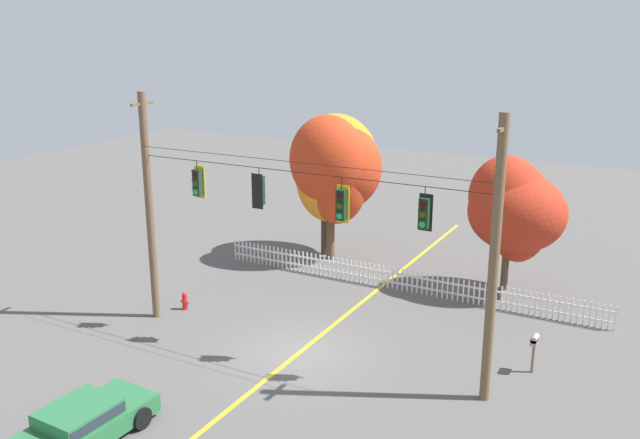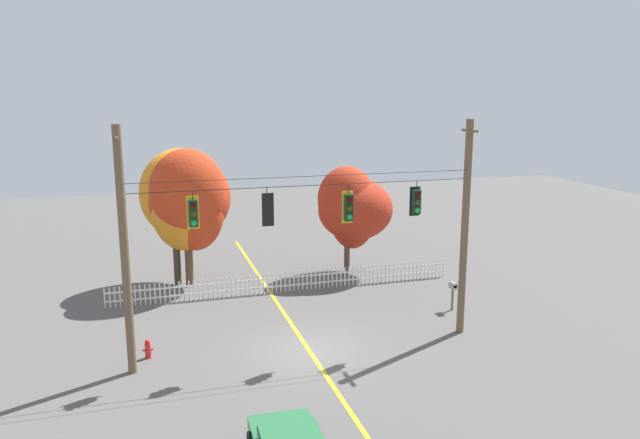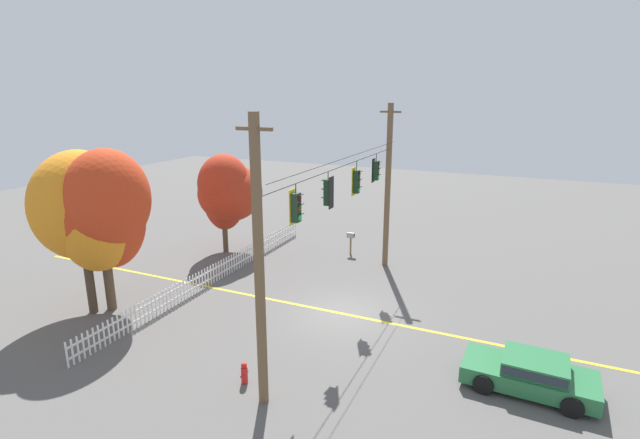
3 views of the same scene
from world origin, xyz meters
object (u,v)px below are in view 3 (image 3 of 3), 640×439
Objects in this scene: roadside_mailbox at (351,237)px; fire_hydrant at (244,373)px; traffic_signal_northbound_secondary at (296,208)px; traffic_signal_southbound_primary at (376,170)px; autumn_maple_near_fence at (84,210)px; parked_car at (531,373)px; autumn_maple_mid at (103,208)px; autumn_oak_far_east at (227,191)px; traffic_signal_northbound_primary at (328,192)px; traffic_signal_eastbound_side at (356,182)px.

fire_hydrant is at bearing -174.36° from roadside_mailbox.
traffic_signal_northbound_secondary is 8.48m from traffic_signal_southbound_primary.
traffic_signal_northbound_secondary is at bearing -90.94° from autumn_maple_near_fence.
fire_hydrant is at bearing 111.95° from parked_car.
autumn_maple_mid is (-7.86, 9.44, -1.07)m from traffic_signal_southbound_primary.
autumn_maple_mid reaches higher than autumn_oak_far_east.
autumn_maple_mid is 13.50m from roadside_mailbox.
traffic_signal_northbound_primary is 11.47m from autumn_oak_far_east.
traffic_signal_southbound_primary is 0.24× the size of autumn_oak_far_east.
autumn_maple_near_fence reaches higher than traffic_signal_southbound_primary.
traffic_signal_eastbound_side is at bearing -7.94° from fire_hydrant.
autumn_oak_far_east is (8.53, -0.24, -0.85)m from autumn_maple_mid.
traffic_signal_eastbound_side is at bearing -110.47° from autumn_oak_far_east.
traffic_signal_southbound_primary is (8.48, -0.00, -0.03)m from traffic_signal_northbound_secondary.
traffic_signal_northbound_secondary is 0.91× the size of traffic_signal_eastbound_side.
traffic_signal_northbound_secondary is 0.20× the size of autumn_maple_near_fence.
traffic_signal_northbound_primary is at bearing -78.09° from autumn_maple_mid.
autumn_maple_near_fence is 9.44× the size of fire_hydrant.
traffic_signal_northbound_primary is 9.05m from parked_car.
parked_car reaches higher than fire_hydrant.
autumn_maple_near_fence is at bearing 103.71° from traffic_signal_northbound_primary.
autumn_oak_far_east is at bearing 54.70° from traffic_signal_northbound_primary.
autumn_maple_near_fence is at bearing 77.66° from fire_hydrant.
traffic_signal_eastbound_side is 11.50m from autumn_maple_near_fence.
traffic_signal_southbound_primary is 11.58m from fire_hydrant.
traffic_signal_northbound_secondary and traffic_signal_northbound_primary have the same top height.
autumn_maple_mid reaches higher than autumn_maple_near_fence.
parked_car is (-7.51, -16.68, -3.08)m from autumn_oak_far_east.
traffic_signal_eastbound_side is 1.14× the size of roadside_mailbox.
traffic_signal_northbound_primary reaches higher than roadside_mailbox.
traffic_signal_southbound_primary is 5.97m from roadside_mailbox.
parked_car is at bearing -132.49° from traffic_signal_southbound_primary.
traffic_signal_northbound_primary is at bearing -0.42° from traffic_signal_northbound_secondary.
roadside_mailbox is (11.59, 2.37, -4.55)m from traffic_signal_northbound_secondary.
traffic_signal_southbound_primary is 0.20× the size of autumn_maple_mid.
traffic_signal_eastbound_side is at bearing 61.39° from parked_car.
traffic_signal_northbound_primary reaches higher than parked_car.
traffic_signal_eastbound_side is 2.77m from traffic_signal_southbound_primary.
autumn_oak_far_east is at bearing 45.18° from traffic_signal_northbound_secondary.
autumn_maple_mid is at bearing 118.33° from traffic_signal_eastbound_side.
roadside_mailbox is (2.44, -6.84, -2.60)m from autumn_oak_far_east.
autumn_maple_mid is at bearing 129.77° from traffic_signal_southbound_primary.
traffic_signal_eastbound_side is (3.10, 0.02, -0.12)m from traffic_signal_northbound_primary.
traffic_signal_northbound_primary is at bearing 82.51° from parked_car.
traffic_signal_northbound_secondary is 13.13m from autumn_oak_far_east.
traffic_signal_eastbound_side and traffic_signal_southbound_primary have the same top height.
traffic_signal_northbound_secondary is at bearing 180.00° from traffic_signal_southbound_primary.
traffic_signal_southbound_primary is at bearing -0.00° from traffic_signal_northbound_secondary.
roadside_mailbox is at bearing 44.68° from parked_car.
autumn_maple_mid is 9.58× the size of fire_hydrant.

